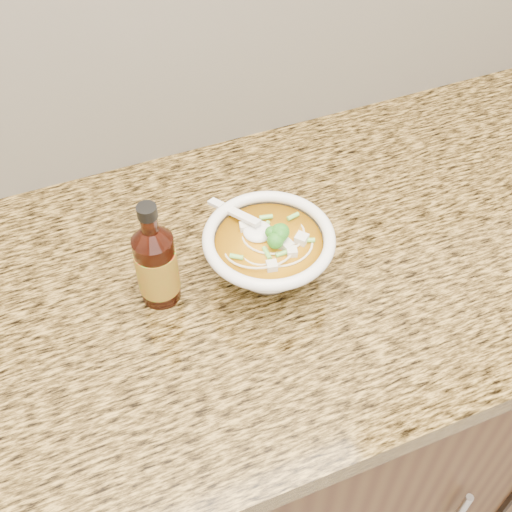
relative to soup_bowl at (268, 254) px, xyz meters
name	(u,v)px	position (x,y,z in m)	size (l,w,h in m)	color
cabinet	(231,421)	(-0.07, 0.02, -0.52)	(4.00, 0.65, 0.86)	#341D0F
counter_slab	(222,285)	(-0.07, 0.02, -0.07)	(4.00, 0.68, 0.04)	#A5803C
soup_bowl	(268,254)	(0.00, 0.00, 0.00)	(0.19, 0.21, 0.11)	white
hot_sauce_bottle	(156,265)	(-0.16, 0.02, 0.02)	(0.06, 0.06, 0.18)	#370F07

